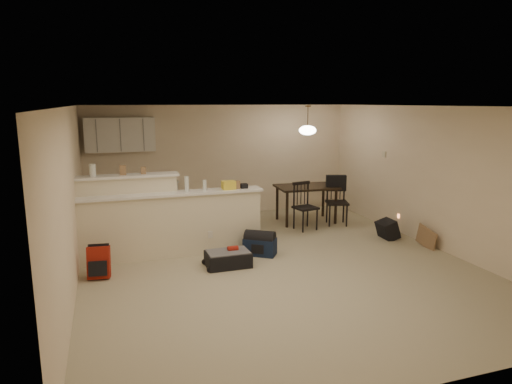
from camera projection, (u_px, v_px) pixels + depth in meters
name	position (u px, v px, depth m)	size (l,w,h in m)	color
room	(276.00, 187.00, 7.14)	(7.00, 7.02, 2.50)	#B4A98A
breakfast_bar	(157.00, 221.00, 7.64)	(3.08, 0.58, 1.39)	beige
upper_cabinets	(120.00, 135.00, 9.43)	(1.40, 0.34, 0.70)	white
kitchen_counter	(134.00, 204.00, 9.65)	(1.80, 0.60, 0.90)	white
thermostat	(384.00, 154.00, 9.46)	(0.02, 0.12, 0.12)	beige
jar	(93.00, 170.00, 7.30)	(0.10, 0.10, 0.20)	silver
cereal_box	(123.00, 170.00, 7.45)	(0.10, 0.07, 0.16)	#8F6C4A
small_box	(143.00, 170.00, 7.55)	(0.08, 0.06, 0.12)	#8F6C4A
bottle_a	(187.00, 184.00, 7.60)	(0.07, 0.07, 0.26)	silver
bottle_b	(205.00, 185.00, 7.70)	(0.06, 0.06, 0.18)	silver
bag_lump	(229.00, 185.00, 7.83)	(0.22, 0.18, 0.14)	#8F6C4A
pouch	(244.00, 186.00, 7.92)	(0.12, 0.10, 0.08)	#8F6C4A
extra_item_x	(236.00, 185.00, 7.87)	(0.14, 0.10, 0.14)	#8F6C4A
extra_item_y	(228.00, 186.00, 7.83)	(0.12, 0.10, 0.11)	#8F6C4A
dining_table	(306.00, 190.00, 9.82)	(1.31, 0.91, 0.79)	black
pendant_lamp	(308.00, 130.00, 9.57)	(0.36, 0.36, 0.62)	brown
dining_chair_near	(306.00, 206.00, 9.24)	(0.42, 0.40, 0.97)	black
dining_chair_far	(337.00, 201.00, 9.61)	(0.44, 0.42, 1.01)	black
suitcase	(228.00, 259.00, 7.23)	(0.69, 0.45, 0.23)	black
red_backpack	(99.00, 262.00, 6.74)	(0.32, 0.20, 0.47)	#9D1D11
navy_duffel	(260.00, 247.00, 7.76)	(0.53, 0.29, 0.29)	#13203C
black_daypack	(388.00, 230.00, 8.69)	(0.39, 0.27, 0.34)	black
cardboard_sheet	(426.00, 238.00, 8.14)	(0.48, 0.02, 0.36)	#8F6C4A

